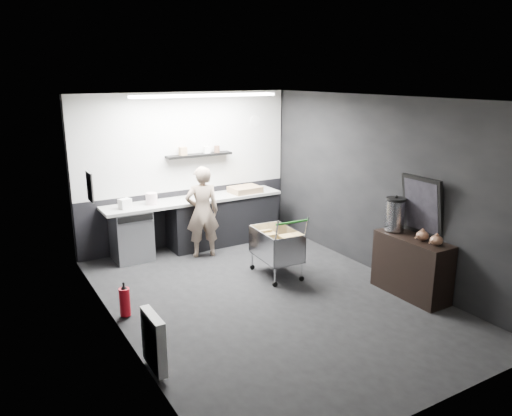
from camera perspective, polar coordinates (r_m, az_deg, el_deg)
floor at (r=7.01m, az=1.35°, el=-10.23°), size 5.50×5.50×0.00m
ceiling at (r=6.34m, az=1.51°, el=12.41°), size 5.50×5.50×0.00m
wall_back at (r=8.94m, az=-7.98°, el=4.33°), size 5.50×0.00×5.50m
wall_front at (r=4.57m, az=20.17°, el=-7.00°), size 5.50×0.00×5.50m
wall_left at (r=5.78m, az=-15.66°, el=-2.05°), size 0.00×5.50×5.50m
wall_right at (r=7.76m, az=14.06°, el=2.39°), size 0.00×5.50×5.50m
kitchen_wall_panel at (r=8.84m, az=-8.05°, el=7.49°), size 3.95×0.02×1.70m
dado_panel at (r=9.12m, az=-7.74°, el=-0.95°), size 3.95×0.02×1.00m
floating_shelf at (r=8.85m, az=-6.52°, el=6.05°), size 1.20×0.22×0.04m
wall_clock at (r=9.42m, az=-0.11°, el=9.94°), size 0.20×0.03×0.20m
poster at (r=6.96m, az=-18.47°, el=2.31°), size 0.02×0.30×0.40m
poster_red_band at (r=6.95m, az=-18.48°, el=2.88°), size 0.02×0.22×0.10m
radiator at (r=5.38m, az=-11.61°, el=-14.70°), size 0.10×0.50×0.60m
ceiling_strip at (r=7.97m, az=-5.76°, el=12.67°), size 2.40×0.20×0.04m
prep_counter at (r=8.91m, az=-6.15°, el=-1.57°), size 3.20×0.61×0.90m
person at (r=8.35m, az=-6.15°, el=-0.45°), size 0.63×0.49×1.54m
shopping_cart at (r=7.58m, az=2.33°, el=-4.39°), size 0.59×0.93×0.99m
sideboard at (r=7.25m, az=17.31°, el=-5.47°), size 0.47×1.11×1.67m
fire_extinguisher at (r=6.63m, az=-14.77°, el=-10.22°), size 0.14×0.14×0.45m
cardboard_box at (r=9.11m, az=-1.25°, el=2.12°), size 0.56×0.43×0.11m
pink_tub at (r=8.45m, az=-11.85°, el=1.06°), size 0.19×0.19×0.19m
white_container at (r=8.27m, az=-14.75°, el=0.48°), size 0.21×0.19×0.16m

